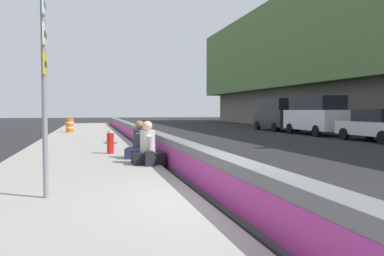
% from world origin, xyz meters
% --- Properties ---
extents(ground_plane, '(160.00, 160.00, 0.00)m').
position_xyz_m(ground_plane, '(0.00, 0.00, 0.00)').
color(ground_plane, '#232326').
rests_on(ground_plane, ground).
extents(sidewalk_strip, '(80.00, 4.40, 0.14)m').
position_xyz_m(sidewalk_strip, '(0.00, 2.65, 0.07)').
color(sidewalk_strip, gray).
rests_on(sidewalk_strip, ground_plane).
extents(jersey_barrier, '(76.00, 0.45, 0.85)m').
position_xyz_m(jersey_barrier, '(0.00, 0.00, 0.42)').
color(jersey_barrier, slate).
rests_on(jersey_barrier, ground_plane).
extents(route_sign_post, '(0.44, 0.09, 3.60)m').
position_xyz_m(route_sign_post, '(0.83, 3.07, 2.23)').
color(route_sign_post, gray).
rests_on(route_sign_post, sidewalk_strip).
extents(fire_hydrant, '(0.26, 0.46, 0.88)m').
position_xyz_m(fire_hydrant, '(7.50, 1.65, 0.59)').
color(fire_hydrant, red).
rests_on(fire_hydrant, sidewalk_strip).
extents(seated_person_foreground, '(0.78, 0.88, 1.21)m').
position_xyz_m(seated_person_foreground, '(4.67, 0.75, 0.52)').
color(seated_person_foreground, black).
rests_on(seated_person_foreground, sidewalk_strip).
extents(seated_person_middle, '(0.92, 1.01, 1.19)m').
position_xyz_m(seated_person_middle, '(5.96, 0.82, 0.51)').
color(seated_person_middle, '#23284C').
rests_on(seated_person_middle, sidewalk_strip).
extents(backpack, '(0.32, 0.28, 0.40)m').
position_xyz_m(backpack, '(4.20, 0.77, 0.33)').
color(backpack, '#232328').
rests_on(backpack, sidewalk_strip).
extents(construction_barrel, '(0.54, 0.54, 0.95)m').
position_xyz_m(construction_barrel, '(21.26, 3.69, 0.62)').
color(construction_barrel, orange).
rests_on(construction_barrel, sidewalk_strip).
extents(parked_car_third, '(4.54, 2.02, 1.71)m').
position_xyz_m(parked_car_third, '(10.84, -12.16, 0.86)').
color(parked_car_third, silver).
rests_on(parked_car_third, ground_plane).
extents(parked_car_fourth, '(5.11, 2.11, 2.56)m').
position_xyz_m(parked_car_fourth, '(16.46, -12.11, 1.35)').
color(parked_car_fourth, silver).
rests_on(parked_car_fourth, ground_plane).
extents(parked_car_midline, '(5.14, 2.19, 2.56)m').
position_xyz_m(parked_car_midline, '(22.01, -12.14, 1.35)').
color(parked_car_midline, '#28282D').
rests_on(parked_car_midline, ground_plane).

